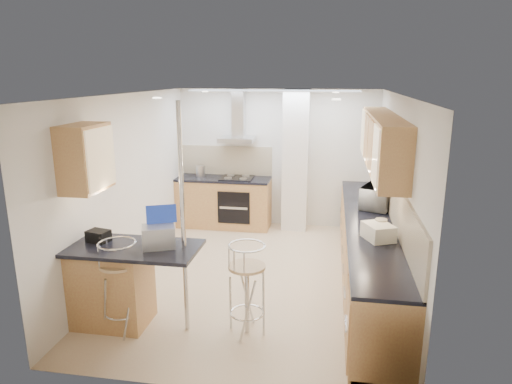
% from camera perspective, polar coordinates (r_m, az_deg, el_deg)
% --- Properties ---
extents(ground, '(4.80, 4.80, 0.00)m').
position_cam_1_polar(ground, '(6.49, -0.01, -10.55)').
color(ground, beige).
rests_on(ground, ground).
extents(room_shell, '(3.64, 4.84, 2.51)m').
position_cam_1_polar(room_shell, '(6.32, 3.45, 3.48)').
color(room_shell, white).
rests_on(room_shell, ground).
extents(right_counter, '(0.63, 4.40, 0.92)m').
position_cam_1_polar(right_counter, '(6.25, 13.79, -7.38)').
color(right_counter, '#B27047').
rests_on(right_counter, ground).
extents(back_counter, '(1.70, 0.63, 0.92)m').
position_cam_1_polar(back_counter, '(8.44, -4.03, -1.25)').
color(back_counter, '#B27047').
rests_on(back_counter, ground).
extents(peninsula, '(1.47, 0.72, 0.94)m').
position_cam_1_polar(peninsula, '(5.33, -14.96, -11.24)').
color(peninsula, '#B27047').
rests_on(peninsula, ground).
extents(microwave, '(0.57, 0.68, 0.32)m').
position_cam_1_polar(microwave, '(6.61, 15.06, -0.60)').
color(microwave, silver).
rests_on(microwave, right_counter).
extents(laptop, '(0.42, 0.37, 0.24)m').
position_cam_1_polar(laptop, '(5.03, -12.09, -5.46)').
color(laptop, '#A2A6AA').
rests_on(laptop, peninsula).
extents(bag, '(0.27, 0.22, 0.13)m').
position_cam_1_polar(bag, '(5.38, -19.10, -5.22)').
color(bag, black).
rests_on(bag, peninsula).
extents(bar_stool_near, '(0.46, 0.46, 1.05)m').
position_cam_1_polar(bar_stool_near, '(5.23, -16.62, -11.32)').
color(bar_stool_near, tan).
rests_on(bar_stool_near, ground).
extents(bar_stool_end, '(0.58, 0.58, 1.03)m').
position_cam_1_polar(bar_stool_end, '(5.00, -1.14, -12.02)').
color(bar_stool_end, tan).
rests_on(bar_stool_end, ground).
extents(jar_a, '(0.14, 0.14, 0.19)m').
position_cam_1_polar(jar_a, '(7.29, 14.59, 0.29)').
color(jar_a, white).
rests_on(jar_a, right_counter).
extents(jar_b, '(0.12, 0.12, 0.14)m').
position_cam_1_polar(jar_b, '(7.30, 13.84, 0.15)').
color(jar_b, white).
rests_on(jar_b, right_counter).
extents(jar_c, '(0.18, 0.18, 0.20)m').
position_cam_1_polar(jar_c, '(5.52, 15.32, -4.28)').
color(jar_c, '#B8AD93').
rests_on(jar_c, right_counter).
extents(jar_d, '(0.11, 0.11, 0.15)m').
position_cam_1_polar(jar_d, '(5.36, 14.25, -5.05)').
color(jar_d, silver).
rests_on(jar_d, right_counter).
extents(bread_bin, '(0.39, 0.43, 0.18)m').
position_cam_1_polar(bread_bin, '(5.38, 15.04, -4.83)').
color(bread_bin, white).
rests_on(bread_bin, right_counter).
extents(kettle, '(0.16, 0.16, 0.20)m').
position_cam_1_polar(kettle, '(8.46, -6.97, 2.63)').
color(kettle, silver).
rests_on(kettle, back_counter).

